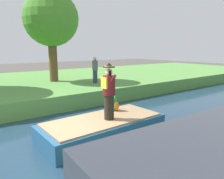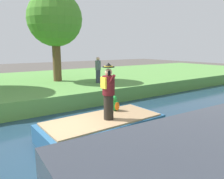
{
  "view_description": "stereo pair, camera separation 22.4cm",
  "coord_description": "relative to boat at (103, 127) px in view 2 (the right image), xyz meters",
  "views": [
    {
      "loc": [
        5.71,
        -2.44,
        3.02
      ],
      "look_at": [
        -0.16,
        1.84,
        1.61
      ],
      "focal_mm": 34.45,
      "sensor_mm": 36.0,
      "label": 1
    },
    {
      "loc": [
        5.83,
        -2.25,
        3.02
      ],
      "look_at": [
        -0.16,
        1.84,
        1.61
      ],
      "focal_mm": 34.45,
      "sensor_mm": 36.0,
      "label": 2
    }
  ],
  "objects": [
    {
      "name": "tree_slender",
      "position": [
        -7.78,
        1.34,
        4.36
      ],
      "size": [
        3.41,
        3.41,
        5.64
      ],
      "color": "brown",
      "rests_on": "grass_bank_near"
    },
    {
      "name": "ground_plane",
      "position": [
        0.0,
        -1.37,
        -0.4
      ],
      "size": [
        80.0,
        80.0,
        0.0
      ],
      "primitive_type": "plane",
      "color": "#4C4742"
    },
    {
      "name": "boat",
      "position": [
        0.0,
        0.0,
        0.0
      ],
      "size": [
        1.94,
        4.26,
        0.61
      ],
      "color": "#23517A",
      "rests_on": "canal_water"
    },
    {
      "name": "grass_bank_near",
      "position": [
        -9.04,
        -1.37,
        0.04
      ],
      "size": [
        11.52,
        48.0,
        0.88
      ],
      "primitive_type": "cube",
      "color": "#568E42",
      "rests_on": "ground"
    },
    {
      "name": "canal_water",
      "position": [
        0.0,
        -1.37,
        -0.35
      ],
      "size": [
        6.55,
        48.0,
        0.1
      ],
      "primitive_type": "cube",
      "color": "#1E384C",
      "rests_on": "ground"
    },
    {
      "name": "person_pirate",
      "position": [
        0.19,
        0.1,
        1.23
      ],
      "size": [
        0.61,
        0.42,
        1.85
      ],
      "rotation": [
        0.0,
        0.0,
        -0.17
      ],
      "color": "black",
      "rests_on": "boat"
    },
    {
      "name": "parrot_plush",
      "position": [
        -0.5,
        0.84,
        0.55
      ],
      "size": [
        0.36,
        0.35,
        0.57
      ],
      "color": "green",
      "rests_on": "boat"
    },
    {
      "name": "person_bystander",
      "position": [
        -5.61,
        3.16,
        1.29
      ],
      "size": [
        0.34,
        0.34,
        1.6
      ],
      "color": "#33384C",
      "rests_on": "grass_bank_near"
    }
  ]
}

